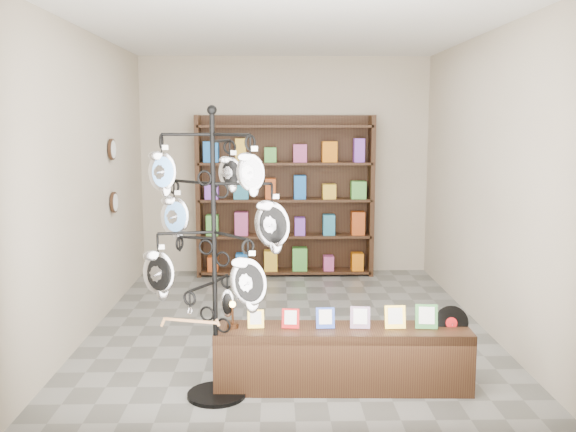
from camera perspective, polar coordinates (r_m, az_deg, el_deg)
name	(u,v)px	position (r m, az deg, el deg)	size (l,w,h in m)	color
ground	(289,325)	(6.79, 0.07, -9.67)	(5.00, 5.00, 0.00)	slate
room_envelope	(289,147)	(6.47, 0.07, 6.12)	(5.00, 5.00, 5.00)	#BAAD96
display_tree	(214,233)	(4.80, -6.60, -1.48)	(1.20, 1.19, 2.22)	black
front_shelf	(342,358)	(5.22, 4.85, -12.43)	(2.02, 0.47, 0.71)	black
back_shelving	(285,201)	(8.82, -0.26, 1.34)	(2.42, 0.36, 2.20)	black
wall_clocks	(113,176)	(7.51, -15.29, 3.45)	(0.03, 0.24, 0.84)	black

